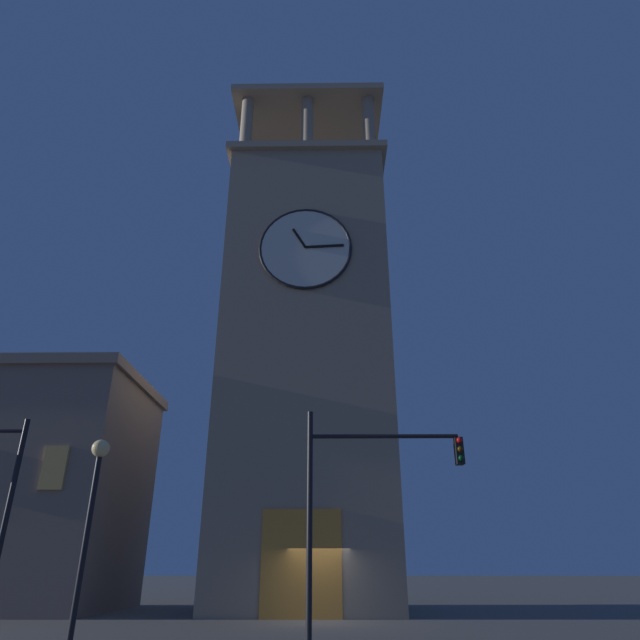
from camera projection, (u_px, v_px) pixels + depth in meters
ground_plane at (319, 622)px, 20.00m from camera, size 200.00×200.00×0.00m
clocktower at (307, 359)px, 29.39m from camera, size 8.85×8.60×30.62m
traffic_signal_far at (361, 485)px, 15.13m from camera, size 4.40×0.41×5.97m
street_lamp at (93, 498)px, 13.39m from camera, size 0.44×0.44×4.81m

